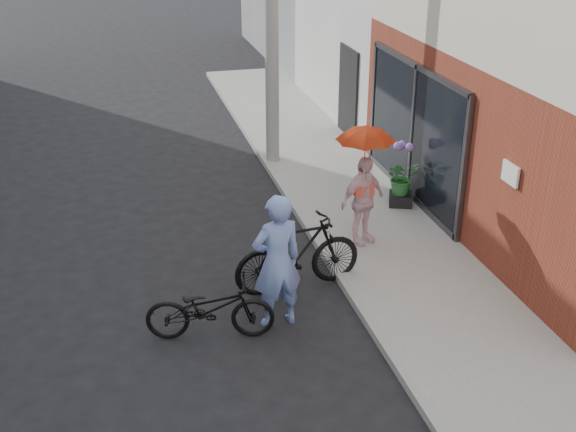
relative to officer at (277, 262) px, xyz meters
name	(u,v)px	position (x,y,z in m)	size (l,w,h in m)	color
ground	(296,322)	(0.26, -0.04, -0.96)	(80.00, 80.00, 0.00)	black
sidewalk	(385,238)	(2.36, 1.96, -0.90)	(2.20, 24.00, 0.12)	gray
curb	(320,246)	(1.20, 1.96, -0.90)	(0.12, 24.00, 0.12)	#9E9E99
officer	(277,262)	(0.00, 0.00, 0.00)	(0.70, 0.46, 1.93)	#7B93DB
bike_left	(210,308)	(-0.94, -0.09, -0.52)	(0.59, 1.70, 0.89)	black
bike_right	(298,253)	(0.52, 0.84, -0.38)	(0.55, 1.95, 1.17)	black
kimono_woman	(363,201)	(1.87, 1.83, -0.10)	(0.87, 0.36, 1.49)	#FFD5DB
parasol	(366,134)	(1.87, 1.83, 1.03)	(0.89, 0.89, 0.78)	red
planter	(400,199)	(3.08, 3.07, -0.74)	(0.41, 0.41, 0.21)	black
potted_plant	(402,177)	(3.08, 3.07, -0.30)	(0.59, 0.51, 0.65)	#2E7430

